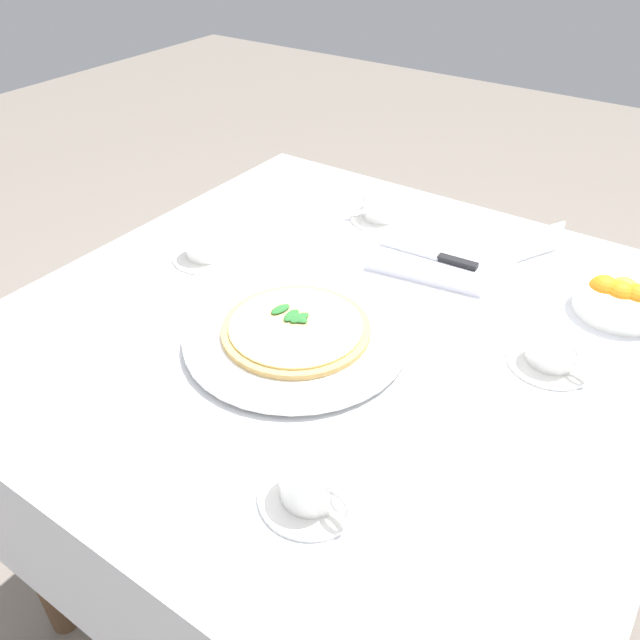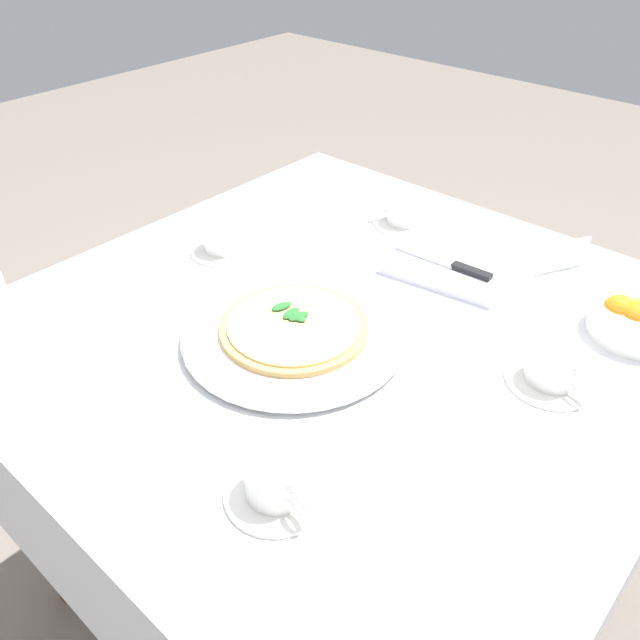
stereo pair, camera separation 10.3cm
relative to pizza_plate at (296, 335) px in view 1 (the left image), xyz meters
name	(u,v)px [view 1 (the left image)]	position (x,y,z in m)	size (l,w,h in m)	color
ground_plane	(336,575)	(-0.03, -0.09, -0.76)	(8.00, 8.00, 0.00)	slate
dining_table	(341,382)	(-0.03, -0.09, -0.15)	(1.05, 1.05, 0.75)	white
pizza_plate	(296,335)	(0.00, 0.00, 0.00)	(0.36, 0.36, 0.02)	white
pizza	(296,328)	(0.00, 0.00, 0.01)	(0.24, 0.24, 0.02)	#DBAD60
coffee_cup_left_edge	(381,208)	(0.10, -0.44, 0.02)	(0.13, 0.13, 0.06)	white
coffee_cup_center_back	(554,350)	(-0.35, -0.17, 0.01)	(0.13, 0.13, 0.06)	white
coffee_cup_far_right	(206,246)	(0.30, -0.11, 0.01)	(0.13, 0.13, 0.06)	white
coffee_cup_back_corner	(311,483)	(-0.20, 0.24, 0.01)	(0.13, 0.13, 0.06)	white
napkin_folded	(433,262)	(-0.08, -0.33, 0.00)	(0.24, 0.16, 0.02)	white
dinner_knife	(432,255)	(-0.07, -0.33, 0.01)	(0.20, 0.03, 0.01)	silver
citrus_bowl	(621,298)	(-0.40, -0.37, 0.02)	(0.15, 0.15, 0.06)	white
menu_card	(544,241)	(-0.23, -0.49, 0.02)	(0.05, 0.08, 0.06)	white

